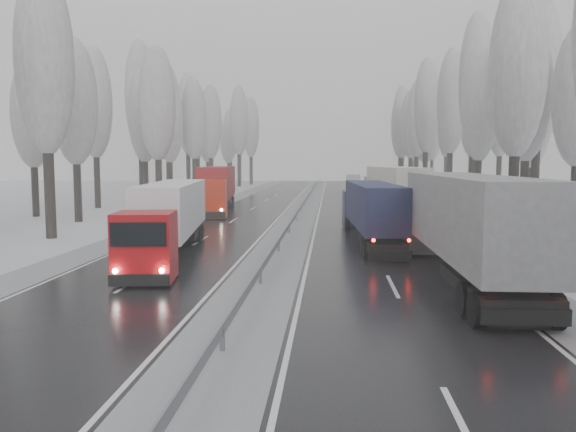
# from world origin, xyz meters

# --- Properties ---
(ground) EXTENTS (260.00, 260.00, 0.00)m
(ground) POSITION_xyz_m (0.00, 0.00, 0.00)
(ground) COLOR silver
(ground) RESTS_ON ground
(carriageway_right) EXTENTS (7.50, 200.00, 0.03)m
(carriageway_right) POSITION_xyz_m (5.25, 30.00, 0.01)
(carriageway_right) COLOR black
(carriageway_right) RESTS_ON ground
(carriageway_left) EXTENTS (7.50, 200.00, 0.03)m
(carriageway_left) POSITION_xyz_m (-5.25, 30.00, 0.01)
(carriageway_left) COLOR black
(carriageway_left) RESTS_ON ground
(median_slush) EXTENTS (3.00, 200.00, 0.04)m
(median_slush) POSITION_xyz_m (0.00, 30.00, 0.02)
(median_slush) COLOR #94979B
(median_slush) RESTS_ON ground
(shoulder_right) EXTENTS (2.40, 200.00, 0.04)m
(shoulder_right) POSITION_xyz_m (10.20, 30.00, 0.02)
(shoulder_right) COLOR #94979B
(shoulder_right) RESTS_ON ground
(shoulder_left) EXTENTS (2.40, 200.00, 0.04)m
(shoulder_left) POSITION_xyz_m (-10.20, 30.00, 0.02)
(shoulder_left) COLOR #94979B
(shoulder_left) RESTS_ON ground
(median_guardrail) EXTENTS (0.12, 200.00, 0.76)m
(median_guardrail) POSITION_xyz_m (0.00, 29.99, 0.60)
(median_guardrail) COLOR slate
(median_guardrail) RESTS_ON ground
(tree_18) EXTENTS (3.60, 3.60, 16.58)m
(tree_18) POSITION_xyz_m (14.51, 27.03, 10.70)
(tree_18) COLOR black
(tree_18) RESTS_ON ground
(tree_20) EXTENTS (3.60, 3.60, 15.71)m
(tree_20) POSITION_xyz_m (17.90, 35.17, 10.14)
(tree_20) COLOR black
(tree_20) RESTS_ON ground
(tree_21) EXTENTS (3.60, 3.60, 18.62)m
(tree_21) POSITION_xyz_m (20.12, 39.17, 12.00)
(tree_21) COLOR black
(tree_21) RESTS_ON ground
(tree_22) EXTENTS (3.60, 3.60, 15.86)m
(tree_22) POSITION_xyz_m (17.02, 45.60, 10.24)
(tree_22) COLOR black
(tree_22) RESTS_ON ground
(tree_23) EXTENTS (3.60, 3.60, 13.55)m
(tree_23) POSITION_xyz_m (23.31, 49.60, 8.77)
(tree_23) COLOR black
(tree_23) RESTS_ON ground
(tree_24) EXTENTS (3.60, 3.60, 20.49)m
(tree_24) POSITION_xyz_m (17.90, 51.02, 13.19)
(tree_24) COLOR black
(tree_24) RESTS_ON ground
(tree_25) EXTENTS (3.60, 3.60, 19.44)m
(tree_25) POSITION_xyz_m (24.81, 55.02, 12.52)
(tree_25) COLOR black
(tree_25) RESTS_ON ground
(tree_26) EXTENTS (3.60, 3.60, 18.78)m
(tree_26) POSITION_xyz_m (17.56, 61.27, 12.10)
(tree_26) COLOR black
(tree_26) RESTS_ON ground
(tree_27) EXTENTS (3.60, 3.60, 17.62)m
(tree_27) POSITION_xyz_m (24.72, 65.27, 11.36)
(tree_27) COLOR black
(tree_27) RESTS_ON ground
(tree_28) EXTENTS (3.60, 3.60, 19.62)m
(tree_28) POSITION_xyz_m (16.34, 71.95, 12.64)
(tree_28) COLOR black
(tree_28) RESTS_ON ground
(tree_29) EXTENTS (3.60, 3.60, 18.11)m
(tree_29) POSITION_xyz_m (23.71, 75.95, 11.67)
(tree_29) COLOR black
(tree_29) RESTS_ON ground
(tree_30) EXTENTS (3.60, 3.60, 17.86)m
(tree_30) POSITION_xyz_m (16.56, 81.70, 11.52)
(tree_30) COLOR black
(tree_30) RESTS_ON ground
(tree_31) EXTENTS (3.60, 3.60, 18.58)m
(tree_31) POSITION_xyz_m (22.48, 85.70, 11.97)
(tree_31) COLOR black
(tree_31) RESTS_ON ground
(tree_32) EXTENTS (3.60, 3.60, 17.33)m
(tree_32) POSITION_xyz_m (16.63, 89.21, 11.18)
(tree_32) COLOR black
(tree_32) RESTS_ON ground
(tree_33) EXTENTS (3.60, 3.60, 14.33)m
(tree_33) POSITION_xyz_m (19.77, 93.21, 9.26)
(tree_33) COLOR black
(tree_33) RESTS_ON ground
(tree_34) EXTENTS (3.60, 3.60, 17.63)m
(tree_34) POSITION_xyz_m (15.73, 96.32, 11.37)
(tree_34) COLOR black
(tree_34) RESTS_ON ground
(tree_35) EXTENTS (3.60, 3.60, 18.25)m
(tree_35) POSITION_xyz_m (24.94, 100.32, 11.77)
(tree_35) COLOR black
(tree_35) RESTS_ON ground
(tree_36) EXTENTS (3.60, 3.60, 20.23)m
(tree_36) POSITION_xyz_m (17.04, 106.16, 13.02)
(tree_36) COLOR black
(tree_36) RESTS_ON ground
(tree_37) EXTENTS (3.60, 3.60, 16.37)m
(tree_37) POSITION_xyz_m (24.02, 110.16, 10.56)
(tree_37) COLOR black
(tree_37) RESTS_ON ground
(tree_38) EXTENTS (3.60, 3.60, 17.97)m
(tree_38) POSITION_xyz_m (18.73, 116.73, 11.59)
(tree_38) COLOR black
(tree_38) RESTS_ON ground
(tree_39) EXTENTS (3.60, 3.60, 16.19)m
(tree_39) POSITION_xyz_m (21.55, 120.73, 10.45)
(tree_39) COLOR black
(tree_39) RESTS_ON ground
(tree_58) EXTENTS (3.60, 3.60, 17.21)m
(tree_58) POSITION_xyz_m (-15.13, 24.57, 11.10)
(tree_58) COLOR black
(tree_58) RESTS_ON ground
(tree_60) EXTENTS (3.60, 3.60, 14.84)m
(tree_60) POSITION_xyz_m (-17.75, 34.20, 9.59)
(tree_60) COLOR black
(tree_60) RESTS_ON ground
(tree_61) EXTENTS (3.60, 3.60, 13.95)m
(tree_61) POSITION_xyz_m (-23.52, 38.20, 9.02)
(tree_61) COLOR black
(tree_61) RESTS_ON ground
(tree_62) EXTENTS (3.60, 3.60, 16.04)m
(tree_62) POSITION_xyz_m (-13.94, 43.73, 10.36)
(tree_62) COLOR black
(tree_62) RESTS_ON ground
(tree_63) EXTENTS (3.60, 3.60, 16.88)m
(tree_63) POSITION_xyz_m (-21.85, 47.73, 10.89)
(tree_63) COLOR black
(tree_63) RESTS_ON ground
(tree_64) EXTENTS (3.60, 3.60, 15.42)m
(tree_64) POSITION_xyz_m (-18.26, 52.71, 9.96)
(tree_64) COLOR black
(tree_64) RESTS_ON ground
(tree_65) EXTENTS (3.60, 3.60, 19.48)m
(tree_65) POSITION_xyz_m (-20.05, 56.71, 12.55)
(tree_65) COLOR black
(tree_65) RESTS_ON ground
(tree_66) EXTENTS (3.60, 3.60, 15.23)m
(tree_66) POSITION_xyz_m (-18.16, 62.35, 9.84)
(tree_66) COLOR black
(tree_66) RESTS_ON ground
(tree_67) EXTENTS (3.60, 3.60, 17.09)m
(tree_67) POSITION_xyz_m (-19.54, 66.35, 11.03)
(tree_67) COLOR black
(tree_67) RESTS_ON ground
(tree_68) EXTENTS (3.60, 3.60, 16.65)m
(tree_68) POSITION_xyz_m (-16.58, 69.11, 10.75)
(tree_68) COLOR black
(tree_68) RESTS_ON ground
(tree_69) EXTENTS (3.60, 3.60, 19.35)m
(tree_69) POSITION_xyz_m (-21.42, 73.11, 12.46)
(tree_69) COLOR black
(tree_69) RESTS_ON ground
(tree_70) EXTENTS (3.60, 3.60, 17.09)m
(tree_70) POSITION_xyz_m (-16.33, 79.19, 11.03)
(tree_70) COLOR black
(tree_70) RESTS_ON ground
(tree_71) EXTENTS (3.60, 3.60, 19.61)m
(tree_71) POSITION_xyz_m (-21.09, 83.19, 12.63)
(tree_71) COLOR black
(tree_71) RESTS_ON ground
(tree_72) EXTENTS (3.60, 3.60, 15.11)m
(tree_72) POSITION_xyz_m (-18.93, 88.54, 9.76)
(tree_72) COLOR black
(tree_72) RESTS_ON ground
(tree_73) EXTENTS (3.60, 3.60, 17.22)m
(tree_73) POSITION_xyz_m (-21.82, 92.54, 11.11)
(tree_73) COLOR black
(tree_73) RESTS_ON ground
(tree_74) EXTENTS (3.60, 3.60, 19.68)m
(tree_74) POSITION_xyz_m (-15.07, 99.33, 12.67)
(tree_74) COLOR black
(tree_74) RESTS_ON ground
(tree_75) EXTENTS (3.60, 3.60, 18.60)m
(tree_75) POSITION_xyz_m (-24.20, 103.33, 11.99)
(tree_75) COLOR black
(tree_75) RESTS_ON ground
(tree_76) EXTENTS (3.60, 3.60, 18.55)m
(tree_76) POSITION_xyz_m (-14.05, 108.72, 11.95)
(tree_76) COLOR black
(tree_76) RESTS_ON ground
(tree_77) EXTENTS (3.60, 3.60, 14.32)m
(tree_77) POSITION_xyz_m (-19.66, 112.72, 9.26)
(tree_77) COLOR black
(tree_77) RESTS_ON ground
(tree_78) EXTENTS (3.60, 3.60, 19.55)m
(tree_78) POSITION_xyz_m (-17.56, 115.31, 12.59)
(tree_78) COLOR black
(tree_78) RESTS_ON ground
(tree_79) EXTENTS (3.60, 3.60, 17.07)m
(tree_79) POSITION_xyz_m (-20.33, 119.31, 11.01)
(tree_79) COLOR black
(tree_79) RESTS_ON ground
(truck_grey_tarp) EXTENTS (2.88, 17.13, 4.38)m
(truck_grey_tarp) POSITION_xyz_m (8.18, 13.47, 2.56)
(truck_grey_tarp) COLOR #58575D
(truck_grey_tarp) RESTS_ON ground
(truck_blue_box) EXTENTS (3.03, 14.25, 3.63)m
(truck_blue_box) POSITION_xyz_m (5.23, 24.38, 2.12)
(truck_blue_box) COLOR #1F204E
(truck_blue_box) RESTS_ON ground
(truck_cream_box) EXTENTS (4.20, 17.48, 4.45)m
(truck_cream_box) POSITION_xyz_m (8.21, 39.46, 2.60)
(truck_cream_box) COLOR #9E988C
(truck_cream_box) RESTS_ON ground
(box_truck_distant) EXTENTS (2.85, 7.21, 2.62)m
(box_truck_distant) POSITION_xyz_m (6.94, 91.38, 1.34)
(box_truck_distant) COLOR silver
(box_truck_distant) RESTS_ON ground
(truck_red_white) EXTENTS (4.21, 14.85, 3.78)m
(truck_red_white) POSITION_xyz_m (-5.54, 18.51, 2.20)
(truck_red_white) COLOR #9F080D
(truck_red_white) RESTS_ON ground
(truck_red_red) EXTENTS (4.68, 17.21, 4.38)m
(truck_red_red) POSITION_xyz_m (-8.21, 43.78, 2.55)
(truck_red_red) COLOR red
(truck_red_red) RESTS_ON ground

